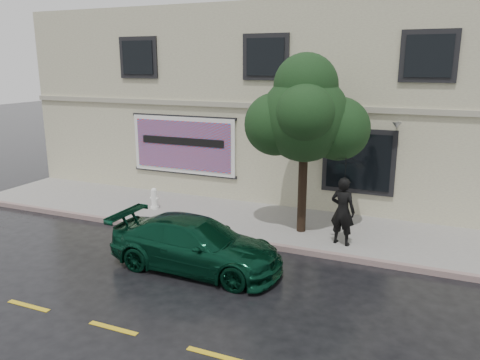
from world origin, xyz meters
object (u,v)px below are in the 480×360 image
at_px(pedestrian, 343,211).
at_px(fire_hydrant, 154,198).
at_px(car, 196,244).
at_px(street_tree, 305,119).

xyz_separation_m(pedestrian, fire_hydrant, (-6.55, 0.75, -0.59)).
xyz_separation_m(car, pedestrian, (3.09, 2.68, 0.46)).
distance_m(car, fire_hydrant, 4.88).
bearing_deg(car, pedestrian, -48.16).
bearing_deg(car, fire_hydrant, 46.02).
height_order(car, fire_hydrant, car).
xyz_separation_m(car, fire_hydrant, (-3.46, 3.44, -0.14)).
height_order(car, street_tree, street_tree).
bearing_deg(fire_hydrant, car, -22.14).
xyz_separation_m(car, street_tree, (1.79, 3.25, 2.85)).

